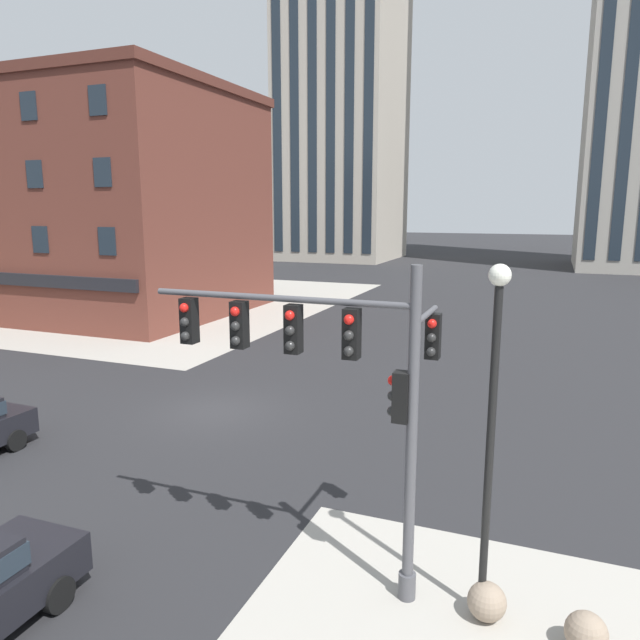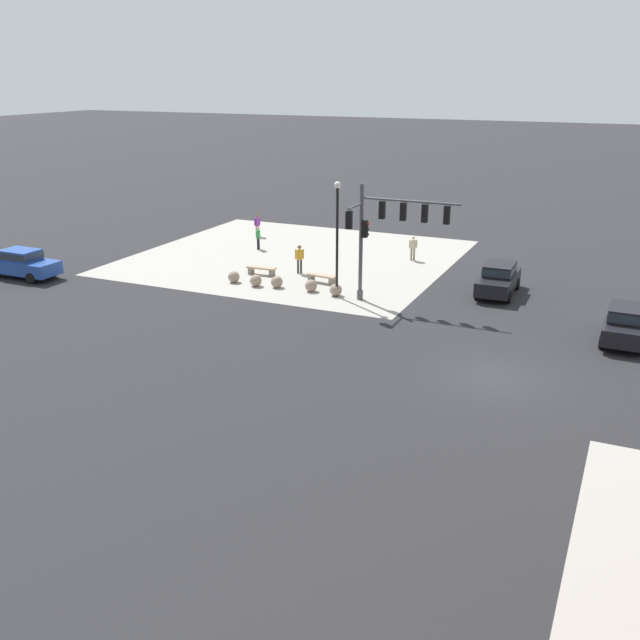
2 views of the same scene
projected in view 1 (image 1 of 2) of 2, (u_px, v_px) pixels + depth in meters
The scene contains 7 objects.
ground_plane at pixel (216, 411), 20.81m from camera, with size 320.00×320.00×0.00m, color #262628.
sidewalk_far_corner at pixel (131, 300), 46.30m from camera, with size 32.00×32.00×0.02m, color #A8A399.
traffic_signal_main at pixel (345, 375), 10.66m from camera, with size 5.31×2.09×6.15m.
bollard_sphere_curb_a at pixel (487, 601), 10.18m from camera, with size 0.67×0.67×0.67m, color gray.
bollard_sphere_curb_b at pixel (586, 633), 9.44m from camera, with size 0.67×0.67×0.67m, color gray.
street_lamp_corner_near at pixel (492, 408), 9.68m from camera, with size 0.36×0.36×6.20m.
storefront_block_near_corner at pixel (101, 203), 40.31m from camera, with size 19.18×15.60×14.88m.
Camera 1 is at (10.74, -17.09, 7.06)m, focal length 32.90 mm.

